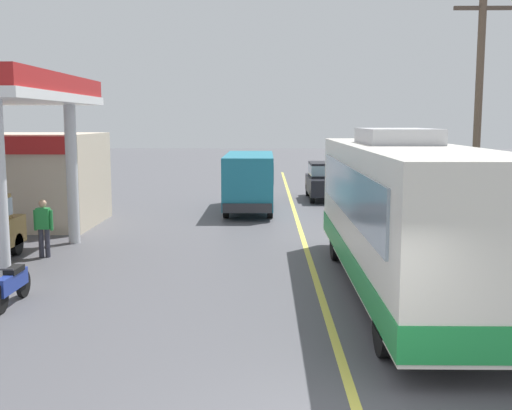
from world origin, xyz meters
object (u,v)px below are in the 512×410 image
object	(u,v)px
pedestrian_near_pump	(44,225)
car_trailing_behind_bus	(325,179)
motorcycle_parked_forecourt	(12,284)
minibus_opposing_lane	(249,177)
coach_bus_main	(404,217)

from	to	relation	value
pedestrian_near_pump	car_trailing_behind_bus	xyz separation A→B (m)	(9.24, 13.34, 0.08)
car_trailing_behind_bus	motorcycle_parked_forecourt	bearing A→B (deg)	-114.79
motorcycle_parked_forecourt	car_trailing_behind_bus	xyz separation A→B (m)	(8.29, 17.95, 0.57)
minibus_opposing_lane	pedestrian_near_pump	distance (m)	10.86
pedestrian_near_pump	car_trailing_behind_bus	distance (m)	16.23
pedestrian_near_pump	minibus_opposing_lane	bearing A→B (deg)	58.91
minibus_opposing_lane	pedestrian_near_pump	bearing A→B (deg)	-121.09
coach_bus_main	minibus_opposing_lane	xyz separation A→B (m)	(-3.80, 12.76, -0.25)
minibus_opposing_lane	motorcycle_parked_forecourt	size ratio (longest dim) A/B	3.41
coach_bus_main	pedestrian_near_pump	xyz separation A→B (m)	(-9.40, 3.47, -0.79)
coach_bus_main	pedestrian_near_pump	distance (m)	10.05
motorcycle_parked_forecourt	minibus_opposing_lane	bearing A→B (deg)	71.50
minibus_opposing_lane	motorcycle_parked_forecourt	world-z (taller)	minibus_opposing_lane
car_trailing_behind_bus	pedestrian_near_pump	bearing A→B (deg)	-124.71
coach_bus_main	car_trailing_behind_bus	distance (m)	16.83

